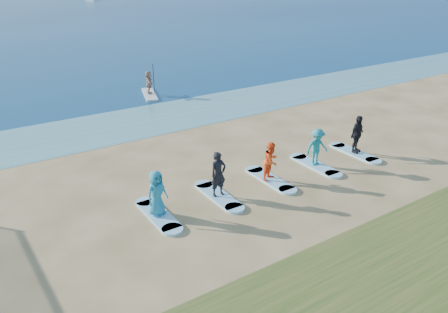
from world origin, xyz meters
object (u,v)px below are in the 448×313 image
surfboard_2 (270,180)px  student_0 (157,193)px  surfboard_0 (158,215)px  surfboard_4 (355,153)px  surfboard_3 (315,165)px  paddleboard (150,94)px  paddleboarder (149,82)px  student_2 (271,161)px  student_1 (218,174)px  surfboard_1 (219,196)px  student_4 (357,134)px  student_3 (317,147)px

surfboard_2 → student_0: bearing=180.0°
surfboard_0 → surfboard_4: size_ratio=1.00×
surfboard_0 → surfboard_3: size_ratio=1.00×
paddleboard → paddleboarder: (0.00, -0.00, 0.79)m
student_0 → surfboard_4: size_ratio=0.72×
surfboard_3 → surfboard_0: bearing=180.0°
paddleboarder → student_2: size_ratio=0.96×
paddleboard → surfboard_4: size_ratio=1.36×
surfboard_2 → paddleboard: bearing=85.5°
paddleboard → student_0: (-5.93, -13.81, 0.83)m
surfboard_2 → surfboard_3: same height
surfboard_0 → student_2: size_ratio=1.44×
paddleboard → surfboard_0: bearing=-96.0°
paddleboard → surfboard_4: bearing=-57.6°
student_1 → surfboard_3: bearing=-0.6°
surfboard_1 → student_2: 2.55m
student_2 → paddleboard: bearing=62.8°
surfboard_0 → surfboard_3: (7.26, 0.00, 0.00)m
surfboard_2 → student_4: bearing=0.0°
paddleboarder → surfboard_4: 14.33m
surfboard_0 → student_3: bearing=0.0°
student_1 → student_4: (7.26, 0.00, 0.01)m
student_1 → surfboard_4: student_1 is taller
surfboard_1 → student_2: size_ratio=1.44×
student_3 → student_4: (2.42, 0.00, 0.06)m
student_0 → student_4: (9.68, 0.00, 0.05)m
student_1 → student_2: 2.42m
surfboard_0 → surfboard_4: (9.68, 0.00, 0.00)m
student_2 → student_4: 4.84m
surfboard_0 → student_0: (0.00, 0.00, 0.84)m
student_1 → student_0: bearing=179.4°
surfboard_1 → surfboard_3: (4.84, 0.00, 0.00)m
student_0 → surfboard_4: 9.71m
student_2 → surfboard_4: student_2 is taller
student_1 → paddleboard: bearing=75.1°
surfboard_0 → student_3: size_ratio=1.39×
student_0 → surfboard_1: student_0 is taller
paddleboard → student_1: bearing=-87.0°
surfboard_3 → surfboard_4: (2.42, 0.00, 0.00)m
student_1 → student_3: size_ratio=1.06×
paddleboarder → student_0: 15.04m
student_0 → student_1: size_ratio=0.95×
student_0 → student_3: bearing=-16.1°
surfboard_2 → student_3: student_3 is taller
surfboard_1 → surfboard_0: bearing=180.0°
paddleboarder → student_1: bearing=-173.5°
student_2 → student_0: bearing=157.4°
surfboard_4 → surfboard_1: bearing=180.0°
surfboard_3 → surfboard_4: size_ratio=1.00×
paddleboarder → surfboard_0: size_ratio=0.66×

